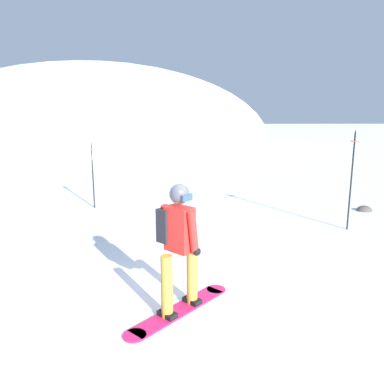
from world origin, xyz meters
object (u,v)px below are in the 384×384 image
Objects in this scene: rock_mid at (364,211)px; snowboarder_main at (178,245)px; piste_marker_near at (93,170)px; piste_marker_far at (352,174)px.

snowboarder_main is at bearing -136.29° from rock_mid.
piste_marker_near is at bearing 173.77° from rock_mid.
snowboarder_main is 6.25m from piste_marker_near.
piste_marker_near is at bearing 111.31° from snowboarder_main.
rock_mid is at bearing -6.23° from piste_marker_near.
piste_marker_far reaches higher than snowboarder_main.
piste_marker_near is 7.63m from rock_mid.
piste_marker_near is at bearing 158.52° from piste_marker_far.
piste_marker_far is 5.35× the size of rock_mid.
snowboarder_main is 4.03× the size of rock_mid.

